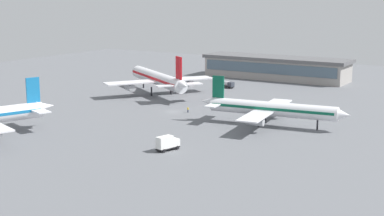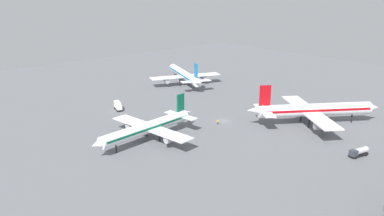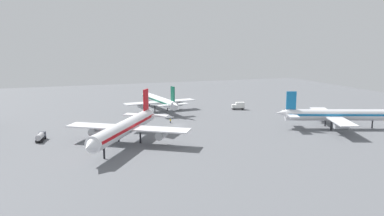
% 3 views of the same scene
% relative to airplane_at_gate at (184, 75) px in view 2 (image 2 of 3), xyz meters
% --- Properties ---
extents(ground, '(288.00, 288.00, 0.00)m').
position_rel_airplane_at_gate_xyz_m(ground, '(-24.04, -51.41, -4.81)').
color(ground, slate).
extents(airplane_at_gate, '(34.50, 41.90, 13.23)m').
position_rel_airplane_at_gate_xyz_m(airplane_at_gate, '(0.00, 0.00, 0.00)').
color(airplane_at_gate, white).
rests_on(airplane_at_gate, ground).
extents(airplane_taxiing, '(42.32, 35.63, 14.65)m').
position_rel_airplane_at_gate_xyz_m(airplane_taxiing, '(-2.62, -74.22, 0.52)').
color(airplane_taxiing, white).
rests_on(airplane_taxiing, ground).
extents(airplane_distant, '(40.47, 32.67, 12.32)m').
position_rel_airplane_at_gate_xyz_m(airplane_distant, '(-55.56, -49.88, -0.33)').
color(airplane_distant, white).
rests_on(airplane_distant, ground).
extents(catering_truck, '(3.36, 5.90, 3.30)m').
position_rel_airplane_at_gate_xyz_m(catering_truck, '(-46.25, -15.35, -3.11)').
color(catering_truck, black).
rests_on(catering_truck, ground).
extents(fuel_truck, '(6.56, 3.22, 2.50)m').
position_rel_airplane_at_gate_xyz_m(fuel_truck, '(-16.11, -98.56, -3.42)').
color(fuel_truck, black).
rests_on(fuel_truck, ground).
extents(ground_crew_worker, '(0.54, 0.54, 1.67)m').
position_rel_airplane_at_gate_xyz_m(ground_crew_worker, '(-28.13, -52.86, -3.96)').
color(ground_crew_worker, '#1E2338').
rests_on(ground_crew_worker, ground).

